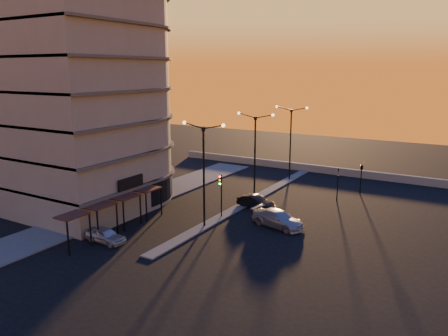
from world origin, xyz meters
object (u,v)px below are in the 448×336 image
traffic_light_main (221,189)px  car_sedan (256,202)px  car_wagon (278,219)px  streetlamp_mid (255,149)px  car_hatchback (106,235)px

traffic_light_main → car_sedan: (1.50, 4.47, -2.24)m
traffic_light_main → car_wagon: size_ratio=0.83×
streetlamp_mid → car_wagon: 10.00m
car_wagon → car_hatchback: bearing=147.9°
car_hatchback → car_wagon: (10.70, 10.65, 0.12)m
traffic_light_main → car_sedan: traffic_light_main is taller
streetlamp_mid → car_hatchback: streetlamp_mid is taller
traffic_light_main → car_hatchback: bearing=-116.1°
traffic_light_main → car_wagon: (5.74, 0.54, -2.15)m
traffic_light_main → car_hatchback: (-4.96, -10.12, -2.27)m
car_hatchback → car_sedan: 15.95m
streetlamp_mid → car_wagon: bearing=-48.9°
car_sedan → car_wagon: bearing=-125.7°
car_sedan → car_wagon: car_wagon is taller
car_hatchback → car_sedan: bearing=-23.0°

